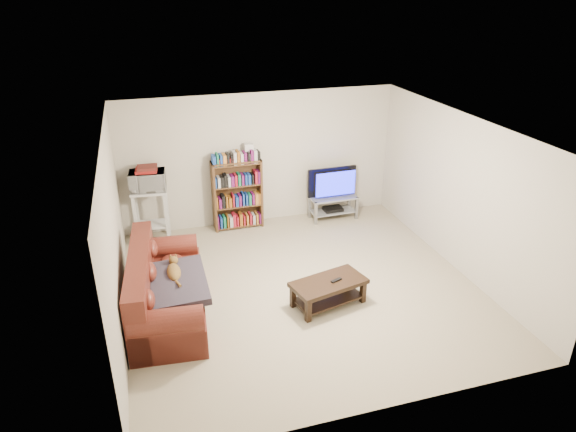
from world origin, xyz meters
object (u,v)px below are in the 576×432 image
object	(u,v)px
bookshelf	(237,193)
sofa	(162,293)
tv_stand	(333,204)
coffee_table	(328,288)

from	to	relation	value
bookshelf	sofa	bearing A→B (deg)	-123.62
tv_stand	coffee_table	bearing A→B (deg)	-113.80
sofa	tv_stand	world-z (taller)	sofa
bookshelf	coffee_table	bearing A→B (deg)	-77.07
sofa	coffee_table	xyz separation A→B (m)	(2.22, -0.43, -0.06)
coffee_table	tv_stand	bearing A→B (deg)	53.95
sofa	bookshelf	size ratio (longest dim) A/B	1.72
coffee_table	bookshelf	xyz separation A→B (m)	(-0.70, 2.81, 0.40)
coffee_table	bookshelf	world-z (taller)	bookshelf
sofa	tv_stand	bearing A→B (deg)	38.94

